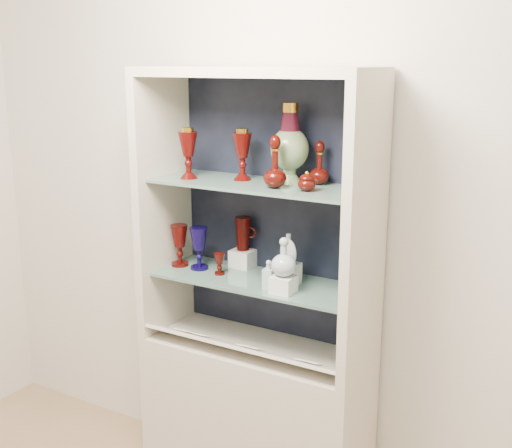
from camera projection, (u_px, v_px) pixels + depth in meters
The scene contains 31 objects.
wall_back at pixel (281, 192), 2.84m from camera, with size 3.50×0.02×2.80m, color beige.
cabinet_base at pixel (256, 422), 2.91m from camera, with size 1.00×0.40×0.75m, color beige.
cabinet_back_panel at pixel (277, 209), 2.83m from camera, with size 0.98×0.02×1.15m, color black.
cabinet_side_left at pixel (164, 206), 2.91m from camera, with size 0.04×0.40×1.15m, color beige.
cabinet_side_right at pixel (365, 233), 2.44m from camera, with size 0.04×0.40×1.15m, color beige.
cabinet_top_cap at pixel (256, 72), 2.53m from camera, with size 1.00×0.40×0.04m, color beige.
shelf_lower at pixel (258, 281), 2.76m from camera, with size 0.92×0.34×0.01m, color slate.
shelf_upper at pixel (258, 185), 2.66m from camera, with size 0.92×0.34×0.01m, color slate.
label_ledge at pixel (243, 348), 2.71m from camera, with size 0.92×0.18×0.01m, color beige.
label_card_0 at pixel (200, 334), 2.82m from camera, with size 0.10×0.07×0.00m, color white.
label_card_1 at pixel (308, 361), 2.56m from camera, with size 0.10×0.07×0.00m, color white.
label_card_2 at pixel (251, 347), 2.69m from camera, with size 0.10×0.07×0.00m, color white.
label_card_3 at pixel (187, 331), 2.85m from camera, with size 0.10×0.07×0.00m, color white.
pedestal_lamp_left at pixel (188, 153), 2.74m from camera, with size 0.08×0.08×0.22m, color #3F0907, non-canonical shape.
pedestal_lamp_right at pixel (242, 154), 2.70m from camera, with size 0.08×0.08×0.22m, color #3F0907, non-canonical shape.
enamel_urn at pixel (290, 143), 2.63m from camera, with size 0.16×0.16×0.33m, color #0F4920, non-canonical shape.
ruby_decanter_a at pixel (275, 159), 2.53m from camera, with size 0.09×0.09×0.24m, color #440B06, non-canonical shape.
ruby_decanter_b at pixel (319, 161), 2.61m from camera, with size 0.08×0.08×0.19m, color #440B06, non-canonical shape.
lidded_bowl at pixel (307, 181), 2.48m from camera, with size 0.07×0.07×0.08m, color #440B06, non-canonical shape.
cobalt_goblet at pixel (199, 248), 2.87m from camera, with size 0.08×0.08×0.19m, color #0E073C, non-canonical shape.
ruby_goblet_tall at pixel (179, 245), 2.92m from camera, with size 0.08×0.08×0.19m, color #3F0907, non-canonical shape.
ruby_goblet_small at pixel (219, 264), 2.81m from camera, with size 0.05×0.05×0.10m, color #440B06, non-canonical shape.
riser_ruby_pitcher at pixel (243, 258), 2.92m from camera, with size 0.10×0.10×0.08m, color silver.
ruby_pitcher at pixel (243, 234), 2.89m from camera, with size 0.11×0.07×0.15m, color #3F0907, non-canonical shape.
clear_square_bottle at pixel (269, 274), 2.63m from camera, with size 0.04×0.04×0.12m, color #9DAEB6, non-canonical shape.
riser_flat_flask at pixel (288, 274), 2.69m from camera, with size 0.09×0.09×0.09m, color silver.
flat_flask at pixel (288, 248), 2.66m from camera, with size 0.10×0.04×0.13m, color #B3BEC7, non-canonical shape.
riser_clear_round_decanter at pixel (283, 284), 2.59m from camera, with size 0.09×0.09×0.07m, color silver.
clear_round_decanter at pixel (284, 258), 2.56m from camera, with size 0.10×0.10×0.15m, color #9DAEB6, non-canonical shape.
riser_cameo_medallion at pixel (360, 280), 2.60m from camera, with size 0.08×0.08×0.10m, color silver.
cameo_medallion at pixel (361, 254), 2.57m from camera, with size 0.10×0.04×0.12m, color black, non-canonical shape.
Camera 1 is at (1.30, -0.72, 1.96)m, focal length 45.00 mm.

